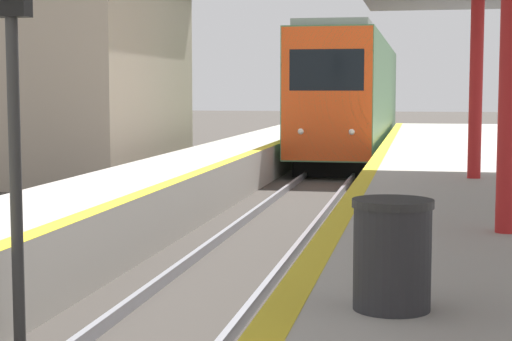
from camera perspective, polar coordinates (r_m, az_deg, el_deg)
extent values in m
cube|color=black|center=(35.06, 6.58, 1.57)|extent=(2.25, 19.20, 0.55)
cube|color=#477247|center=(34.99, 6.62, 5.19)|extent=(2.64, 21.33, 3.88)
cube|color=#E54C19|center=(24.44, 4.73, 5.10)|extent=(2.59, 0.16, 3.81)
cube|color=black|center=(24.39, 4.73, 6.70)|extent=(2.12, 0.06, 1.17)
cube|color=gray|center=(35.04, 6.65, 8.56)|extent=(2.25, 20.27, 0.24)
sphere|color=white|center=(24.50, 3.00, 2.62)|extent=(0.18, 0.18, 0.18)
sphere|color=white|center=(24.34, 6.40, 2.57)|extent=(0.18, 0.18, 0.18)
cylinder|color=#2D2D2D|center=(8.75, -15.72, -1.13)|extent=(0.12, 0.12, 3.33)
cylinder|color=red|center=(10.06, 16.55, 5.42)|extent=(0.24, 0.24, 3.33)
cylinder|color=red|center=(16.13, 14.45, 5.41)|extent=(0.24, 0.24, 3.33)
cylinder|color=#262628|center=(6.44, 9.06, -5.81)|extent=(0.58, 0.58, 0.76)
cylinder|color=#262626|center=(6.37, 9.11, -2.17)|extent=(0.60, 0.60, 0.06)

